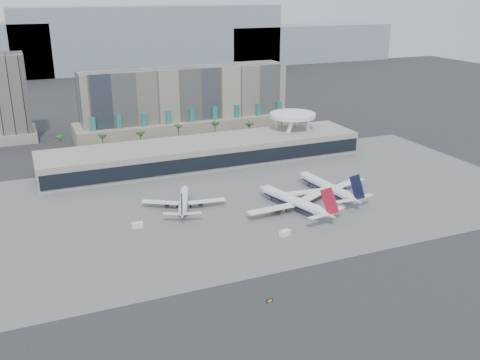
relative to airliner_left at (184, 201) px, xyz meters
name	(u,v)px	position (x,y,z in m)	size (l,w,h in m)	color
ground	(307,251)	(28.82, -54.70, -3.22)	(900.00, 900.00, 0.00)	#232326
apron_pad	(246,198)	(28.82, 0.30, -3.19)	(260.00, 130.00, 0.06)	#5B5B59
mountain_ridge	(123,44)	(56.69, 415.30, 26.67)	(680.00, 60.00, 70.00)	gray
hotel	(186,107)	(38.82, 119.71, 13.59)	(140.00, 30.00, 42.00)	gray
office_tower	(6,103)	(-66.18, 145.30, 19.72)	(30.00, 30.00, 52.00)	black
terminal	(205,151)	(28.82, 55.14, 3.29)	(170.00, 32.50, 14.50)	#A39A8F
saucer_structure	(292,118)	(83.82, 61.30, 15.23)	(26.00, 26.00, 21.89)	white
palm_row	(197,128)	(35.82, 90.30, 7.28)	(157.80, 2.80, 13.10)	brown
airliner_left	(184,201)	(0.00, 0.00, 0.00)	(34.43, 35.60, 12.77)	white
airliner_centre	(294,201)	(41.98, -19.96, 0.83)	(43.81, 45.42, 16.07)	white
airliner_right	(327,187)	(63.96, -10.49, 0.81)	(44.75, 46.27, 15.99)	white
service_vehicle_a	(137,225)	(-22.47, -12.09, -2.16)	(4.34, 2.12, 2.12)	silver
service_vehicle_b	(285,233)	(27.33, -40.42, -2.20)	(3.98, 2.27, 2.05)	white
taxiway_sign	(270,301)	(2.28, -79.20, -2.74)	(2.13, 0.81, 0.97)	black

